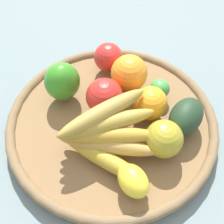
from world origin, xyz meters
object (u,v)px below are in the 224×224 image
(bell_pepper, at_px, (62,82))
(lime_0, at_px, (160,89))
(banana_bunch, at_px, (106,135))
(orange_1, at_px, (150,103))
(apple_1, at_px, (106,96))
(orange_0, at_px, (129,73))
(apple_2, at_px, (108,57))
(avocado, at_px, (186,117))
(lemon_0, at_px, (133,181))
(apple_0, at_px, (164,139))

(bell_pepper, relative_size, lime_0, 2.03)
(banana_bunch, distance_m, lime_0, 0.18)
(banana_bunch, height_order, lime_0, banana_bunch)
(orange_1, bearing_deg, apple_1, -131.44)
(orange_0, relative_size, lime_0, 1.87)
(apple_2, bearing_deg, orange_0, 7.30)
(lime_0, bearing_deg, apple_1, -104.50)
(apple_1, xyz_separation_m, banana_bunch, (0.09, -0.05, 0.01))
(apple_1, relative_size, banana_bunch, 0.40)
(apple_1, bearing_deg, orange_0, 111.12)
(bell_pepper, bearing_deg, avocado, -48.80)
(apple_1, xyz_separation_m, apple_2, (-0.10, 0.07, -0.01))
(lemon_0, xyz_separation_m, apple_2, (-0.28, 0.12, 0.01))
(lime_0, bearing_deg, apple_0, -34.01)
(apple_1, distance_m, apple_0, 0.15)
(banana_bunch, bearing_deg, lime_0, 108.56)
(banana_bunch, xyz_separation_m, lemon_0, (0.09, -0.00, -0.02))
(orange_0, distance_m, lemon_0, 0.24)
(apple_0, relative_size, orange_1, 1.03)
(apple_0, height_order, lime_0, apple_0)
(apple_1, bearing_deg, apple_2, 147.33)
(apple_2, bearing_deg, apple_1, -32.67)
(lemon_0, bearing_deg, apple_1, 164.11)
(apple_0, distance_m, apple_2, 0.25)
(banana_bunch, relative_size, lemon_0, 2.89)
(orange_1, xyz_separation_m, bell_pepper, (-0.14, -0.13, 0.01))
(apple_2, relative_size, bell_pepper, 0.76)
(orange_0, bearing_deg, orange_1, -4.23)
(orange_0, xyz_separation_m, banana_bunch, (0.11, -0.13, 0.01))
(apple_0, height_order, banana_bunch, banana_bunch)
(orange_1, height_order, bell_pepper, bell_pepper)
(orange_1, height_order, lime_0, orange_1)
(orange_1, relative_size, bell_pepper, 0.80)
(orange_0, height_order, avocado, orange_0)
(apple_1, xyz_separation_m, orange_0, (-0.03, 0.07, 0.00))
(orange_0, xyz_separation_m, apple_0, (0.17, -0.03, -0.00))
(apple_2, relative_size, lime_0, 1.55)
(apple_2, bearing_deg, avocado, 11.44)
(apple_0, xyz_separation_m, avocado, (-0.02, 0.07, -0.00))
(avocado, relative_size, lime_0, 2.12)
(lemon_0, height_order, orange_1, orange_1)
(bell_pepper, bearing_deg, apple_1, -51.23)
(orange_1, bearing_deg, lemon_0, -45.00)
(apple_2, height_order, avocado, apple_2)
(apple_1, bearing_deg, lemon_0, -15.89)
(apple_1, distance_m, bell_pepper, 0.10)
(orange_0, xyz_separation_m, apple_2, (-0.07, -0.01, -0.01))
(lime_0, bearing_deg, banana_bunch, -71.44)
(apple_1, relative_size, lime_0, 1.79)
(apple_1, distance_m, avocado, 0.16)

